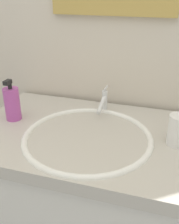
# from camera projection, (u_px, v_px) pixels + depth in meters

# --- Properties ---
(tiled_wall_back) EXTENTS (2.11, 0.04, 2.40)m
(tiled_wall_back) POSITION_uv_depth(u_px,v_px,m) (113.00, 40.00, 1.18)
(tiled_wall_back) COLOR beige
(tiled_wall_back) RESTS_ON ground
(vanity_counter) EXTENTS (0.91, 0.58, 0.91)m
(vanity_counter) POSITION_uv_depth(u_px,v_px,m) (90.00, 219.00, 1.22)
(vanity_counter) COLOR silver
(vanity_counter) RESTS_ON ground
(sink_basin) EXTENTS (0.48, 0.48, 0.09)m
(sink_basin) POSITION_uv_depth(u_px,v_px,m) (87.00, 144.00, 1.00)
(sink_basin) COLOR white
(sink_basin) RESTS_ON vanity_counter
(faucet) EXTENTS (0.02, 0.14, 0.10)m
(faucet) POSITION_uv_depth(u_px,v_px,m) (103.00, 102.00, 1.16)
(faucet) COLOR silver
(faucet) RESTS_ON sink_basin
(toothbrush_cup) EXTENTS (0.07, 0.07, 0.11)m
(toothbrush_cup) POSITION_uv_depth(u_px,v_px,m) (178.00, 130.00, 0.92)
(toothbrush_cup) COLOR white
(toothbrush_cup) RESTS_ON vanity_counter
(soap_dispenser) EXTENTS (0.06, 0.06, 0.17)m
(soap_dispenser) POSITION_uv_depth(u_px,v_px,m) (12.00, 103.00, 1.09)
(soap_dispenser) COLOR #B24CA5
(soap_dispenser) RESTS_ON vanity_counter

